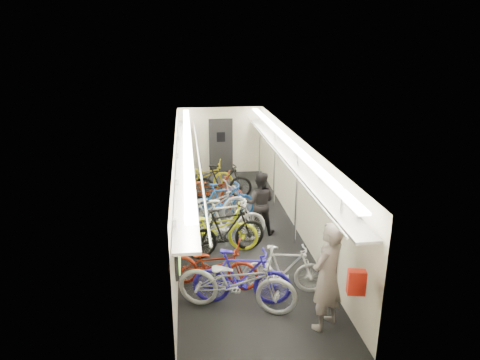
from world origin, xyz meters
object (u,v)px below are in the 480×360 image
object	(u,v)px
passenger_near	(327,276)
bicycle_0	(237,281)
bicycle_1	(242,277)
passenger_mid	(260,203)
backpack	(356,282)

from	to	relation	value
passenger_near	bicycle_0	bearing A→B (deg)	-63.40
bicycle_0	bicycle_1	bearing A→B (deg)	-15.21
bicycle_1	passenger_near	xyz separation A→B (m)	(1.30, -0.82, 0.41)
passenger_near	passenger_mid	world-z (taller)	passenger_near
bicycle_0	bicycle_1	distance (m)	0.20
bicycle_0	passenger_near	distance (m)	1.61
bicycle_1	backpack	bearing A→B (deg)	-125.71
passenger_mid	backpack	world-z (taller)	passenger_mid
bicycle_1	passenger_near	distance (m)	1.60
bicycle_1	backpack	xyz separation A→B (m)	(1.48, -1.56, 0.73)
bicycle_1	passenger_mid	world-z (taller)	passenger_mid
bicycle_1	passenger_mid	bearing A→B (deg)	-5.01
bicycle_1	backpack	distance (m)	2.27
passenger_near	backpack	world-z (taller)	passenger_near
backpack	bicycle_0	bearing A→B (deg)	149.93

